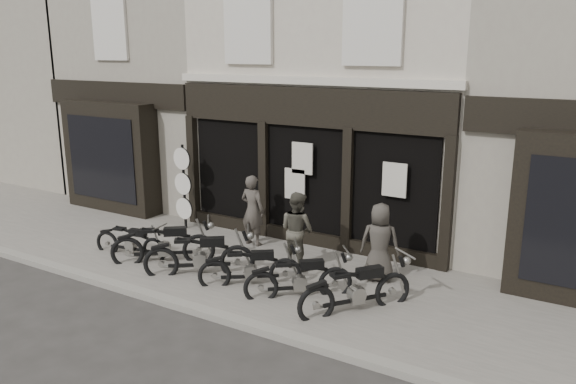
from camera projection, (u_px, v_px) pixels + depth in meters
The scene contains 16 objects.
ground_plane at pixel (234, 288), 11.46m from camera, with size 90.00×90.00×0.00m, color #2D2B28.
pavement at pixel (259, 271), 12.19m from camera, with size 30.00×4.20×0.12m, color #66615A.
kerb at pixel (194, 309), 10.40m from camera, with size 30.00×0.25×0.13m, color gray.
central_building at pixel (359, 74), 15.41m from camera, with size 7.30×6.22×8.34m.
neighbour_left at pixel (182, 72), 18.54m from camera, with size 5.60×6.73×8.34m.
filler_left at pixel (30, 66), 22.67m from camera, with size 11.00×6.00×8.20m, color gray.
motorcycle_0 at pixel (131, 245), 12.97m from camera, with size 1.91×0.59×0.92m.
motorcycle_1 at pixel (165, 248), 12.53m from camera, with size 1.95×1.64×1.10m.
motorcycle_2 at pixel (201, 259), 11.83m from camera, with size 2.03×1.60×1.12m.
motorcycle_3 at pixel (251, 271), 11.30m from camera, with size 1.82×1.43×1.00m.
motorcycle_4 at pixel (300, 282), 10.77m from camera, with size 1.78×1.55×1.02m.
motorcycle_5 at pixel (357, 294), 10.17m from camera, with size 1.60×1.98×1.10m.
man_left at pixel (253, 210), 13.52m from camera, with size 0.63×0.41×1.73m, color #423C36.
man_centre at pixel (297, 230), 12.12m from camera, with size 0.82×0.64×1.68m, color #454137.
man_right at pixel (380, 242), 11.40m from camera, with size 0.80×0.52×1.63m, color #3A3630.
advert_sign_post at pixel (184, 191), 14.71m from camera, with size 0.58×0.37×2.37m.
Camera 1 is at (6.41, -8.54, 4.72)m, focal length 35.00 mm.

